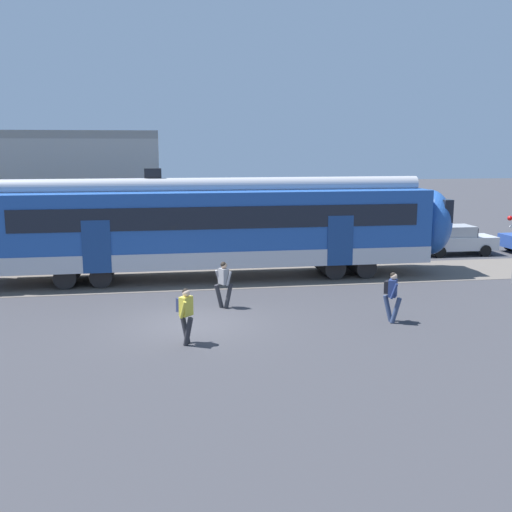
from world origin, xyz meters
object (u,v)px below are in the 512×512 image
at_px(pedestrian_yellow, 186,311).
at_px(parked_car_silver, 456,240).
at_px(commuter_train, 9,231).
at_px(pedestrian_navy, 392,293).
at_px(pedestrian_grey, 224,281).

relative_size(pedestrian_yellow, parked_car_silver, 0.41).
bearing_deg(parked_car_silver, commuter_train, -170.09).
bearing_deg(parked_car_silver, pedestrian_yellow, -139.84).
distance_m(pedestrian_navy, parked_car_silver, 13.79).
height_order(commuter_train, pedestrian_navy, commuter_train).
distance_m(commuter_train, pedestrian_grey, 9.63).
xyz_separation_m(commuter_train, parked_car_silver, (21.39, 3.74, -1.47)).
bearing_deg(commuter_train, pedestrian_grey, -30.74).
height_order(pedestrian_yellow, pedestrian_navy, same).
height_order(pedestrian_navy, parked_car_silver, pedestrian_navy).
height_order(pedestrian_yellow, parked_car_silver, pedestrian_yellow).
relative_size(pedestrian_grey, parked_car_silver, 0.41).
relative_size(commuter_train, parked_car_silver, 9.46).
distance_m(pedestrian_grey, pedestrian_navy, 5.79).
xyz_separation_m(commuter_train, pedestrian_grey, (8.21, -4.88, -1.29)).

